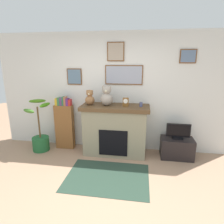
% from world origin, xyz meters
% --- Properties ---
extents(ground_plane, '(12.00, 12.00, 0.00)m').
position_xyz_m(ground_plane, '(0.00, 0.00, 0.00)').
color(ground_plane, '#9E7B60').
extents(back_wall, '(5.20, 0.15, 2.60)m').
position_xyz_m(back_wall, '(0.00, 2.00, 1.31)').
color(back_wall, silver).
rests_on(back_wall, ground_plane).
extents(fireplace, '(1.44, 0.63, 1.09)m').
position_xyz_m(fireplace, '(0.16, 1.65, 0.55)').
color(fireplace, gray).
rests_on(fireplace, ground_plane).
extents(bookshelf, '(0.42, 0.16, 1.23)m').
position_xyz_m(bookshelf, '(-1.04, 1.74, 0.57)').
color(bookshelf, brown).
rests_on(bookshelf, ground_plane).
extents(potted_plant, '(0.54, 0.54, 1.17)m').
position_xyz_m(potted_plant, '(-1.54, 1.51, 0.31)').
color(potted_plant, '#1E592D').
rests_on(potted_plant, ground_plane).
extents(tv_stand, '(0.66, 0.40, 0.43)m').
position_xyz_m(tv_stand, '(1.48, 1.64, 0.21)').
color(tv_stand, black).
rests_on(tv_stand, ground_plane).
extents(television, '(0.49, 0.14, 0.33)m').
position_xyz_m(television, '(1.48, 1.64, 0.58)').
color(television, black).
rests_on(television, tv_stand).
extents(area_rug, '(1.45, 1.06, 0.01)m').
position_xyz_m(area_rug, '(0.16, 0.69, 0.00)').
color(area_rug, '#263B2E').
rests_on(area_rug, ground_plane).
extents(candle_jar, '(0.06, 0.06, 0.09)m').
position_xyz_m(candle_jar, '(0.69, 1.63, 1.13)').
color(candle_jar, '#4C517A').
rests_on(candle_jar, fireplace).
extents(mantel_clock, '(0.12, 0.09, 0.17)m').
position_xyz_m(mantel_clock, '(0.38, 1.63, 1.17)').
color(mantel_clock, brown).
rests_on(mantel_clock, fireplace).
extents(teddy_bear_brown, '(0.20, 0.20, 0.32)m').
position_xyz_m(teddy_bear_brown, '(-0.38, 1.63, 1.23)').
color(teddy_bear_brown, '#8C5F3A').
rests_on(teddy_bear_brown, fireplace).
extents(teddy_bear_cream, '(0.26, 0.26, 0.42)m').
position_xyz_m(teddy_bear_cream, '(-0.02, 1.63, 1.28)').
color(teddy_bear_cream, gray).
rests_on(teddy_bear_cream, fireplace).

